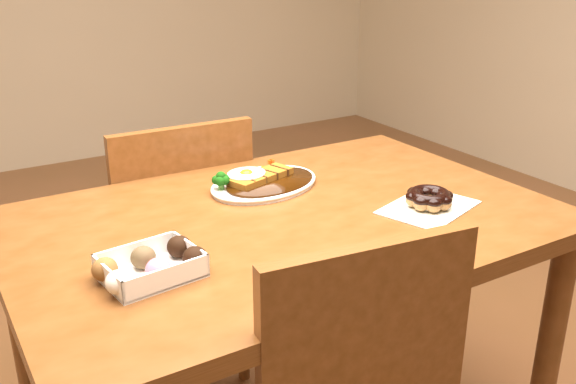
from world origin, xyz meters
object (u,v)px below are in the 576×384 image
table (286,255)px  chair_far (174,243)px  pon_de_ring (429,199)px  katsu_curry_plate (262,181)px  donut_box (151,265)px

table → chair_far: chair_far is taller
pon_de_ring → chair_far: bearing=119.2°
chair_far → pon_de_ring: chair_far is taller
chair_far → katsu_curry_plate: chair_far is taller
katsu_curry_plate → donut_box: 0.50m
donut_box → pon_de_ring: bearing=-1.7°
chair_far → katsu_curry_plate: 0.46m
table → chair_far: (-0.07, 0.53, -0.17)m
table → katsu_curry_plate: size_ratio=3.63×
donut_box → katsu_curry_plate: bearing=37.0°
chair_far → donut_box: (-0.29, -0.65, 0.30)m
donut_box → pon_de_ring: donut_box is taller
table → chair_far: size_ratio=1.38×
table → chair_far: 0.57m
table → pon_de_ring: 0.35m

